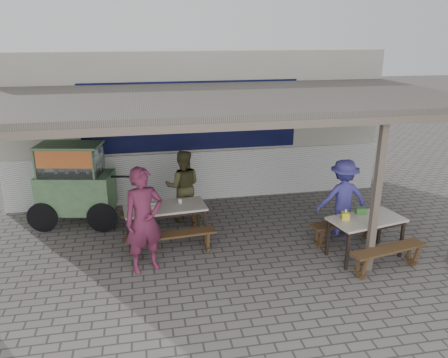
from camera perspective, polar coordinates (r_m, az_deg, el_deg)
ground at (r=8.12m, az=0.14°, el=-10.11°), size 60.00×60.00×0.00m
back_wall at (r=10.86m, az=-3.55°, el=7.06°), size 9.00×1.28×3.50m
warung_roof at (r=8.08m, az=-0.99°, el=10.20°), size 9.00×4.21×2.81m
table_left at (r=8.43m, az=-7.71°, el=-4.05°), size 1.60×0.83×0.75m
bench_left_street at (r=8.04m, az=-6.96°, el=-7.80°), size 1.66×0.42×0.45m
bench_left_wall at (r=9.10m, az=-8.18°, el=-4.57°), size 1.66×0.42×0.45m
table_right at (r=8.25m, az=18.10°, el=-5.42°), size 1.43×0.94×0.75m
bench_right_street at (r=8.00m, az=20.64°, el=-9.15°), size 1.44×0.56×0.45m
bench_right_wall at (r=8.80m, az=15.38°, el=-5.98°), size 1.44×0.56×0.45m
vendor_cart at (r=9.59m, az=-18.96°, el=-0.33°), size 2.25×1.15×1.74m
patron_street_side at (r=7.44m, az=-10.40°, el=-5.33°), size 0.78×0.64×1.84m
patron_wall_side at (r=9.34m, az=-5.37°, el=-0.93°), size 0.82×0.68×1.57m
patron_right_table at (r=9.01m, az=15.24°, el=-2.33°), size 1.04×0.63×1.56m
tissue_box at (r=8.05m, az=15.57°, el=-4.65°), size 0.16×0.16×0.13m
donation_box at (r=8.36m, az=17.43°, el=-3.98°), size 0.20×0.15×0.12m
condiment_jar at (r=8.53m, az=-5.75°, el=-2.85°), size 0.07×0.07×0.08m
condiment_bowl at (r=8.40m, az=-9.22°, el=-3.48°), size 0.24×0.24×0.05m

